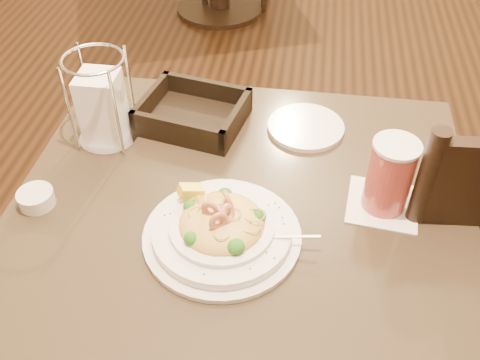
# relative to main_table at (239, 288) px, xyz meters

# --- Properties ---
(main_table) EXTENTS (0.90, 0.90, 0.72)m
(main_table) POSITION_rel_main_table_xyz_m (0.00, 0.00, 0.00)
(main_table) COLOR black
(main_table) RESTS_ON ground
(dining_chair_near) EXTENTS (0.45, 0.45, 0.93)m
(dining_chair_near) POSITION_rel_main_table_xyz_m (0.50, 0.19, 0.00)
(dining_chair_near) COLOR black
(dining_chair_near) RESTS_ON ground
(pasta_bowl) EXTENTS (0.32, 0.29, 0.09)m
(pasta_bowl) POSITION_rel_main_table_xyz_m (-0.02, -0.05, 0.25)
(pasta_bowl) COLOR white
(pasta_bowl) RESTS_ON main_table
(drink_glass) EXTENTS (0.15, 0.15, 0.15)m
(drink_glass) POSITION_rel_main_table_xyz_m (0.27, 0.07, 0.30)
(drink_glass) COLOR white
(drink_glass) RESTS_ON main_table
(bread_basket) EXTENTS (0.26, 0.23, 0.06)m
(bread_basket) POSITION_rel_main_table_xyz_m (-0.15, 0.28, 0.25)
(bread_basket) COLOR black
(bread_basket) RESTS_ON main_table
(napkin_caddy) EXTENTS (0.13, 0.13, 0.21)m
(napkin_caddy) POSITION_rel_main_table_xyz_m (-0.32, 0.20, 0.32)
(napkin_caddy) COLOR silver
(napkin_caddy) RESTS_ON main_table
(side_plate) EXTENTS (0.23, 0.23, 0.01)m
(side_plate) POSITION_rel_main_table_xyz_m (0.11, 0.30, 0.23)
(side_plate) COLOR white
(side_plate) RESTS_ON main_table
(butter_ramekin) EXTENTS (0.08, 0.08, 0.03)m
(butter_ramekin) POSITION_rel_main_table_xyz_m (-0.39, -0.02, 0.24)
(butter_ramekin) COLOR white
(butter_ramekin) RESTS_ON main_table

